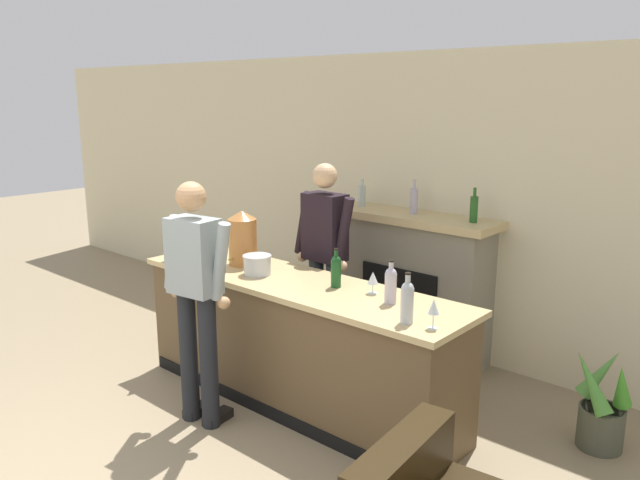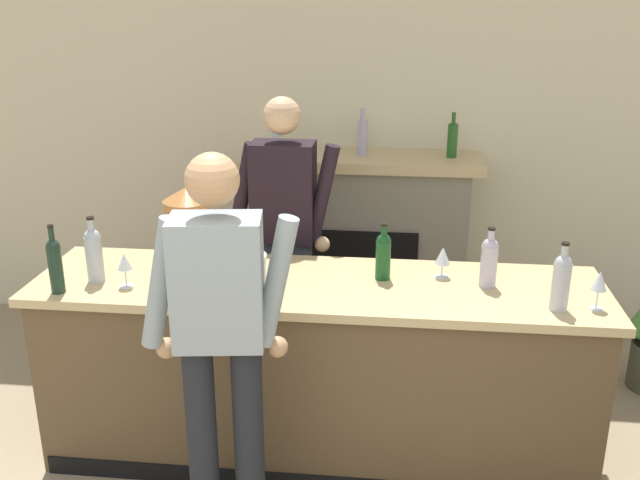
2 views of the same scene
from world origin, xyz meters
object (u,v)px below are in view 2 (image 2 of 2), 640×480
at_px(wine_bottle_riesling_slim, 94,253).
at_px(wine_glass_near_bucket, 443,257).
at_px(fireplace_stone, 360,247).
at_px(wine_glass_back_row, 599,282).
at_px(wine_bottle_burgundy_dark, 561,280).
at_px(ice_bucket_steel, 244,270).
at_px(person_bartender, 284,235).
at_px(copper_dispenser, 189,230).
at_px(person_customer, 221,343).
at_px(wine_bottle_rose_blush, 55,263).
at_px(wine_bottle_port_short, 383,254).
at_px(wine_glass_front_left, 124,263).
at_px(wine_bottle_chardonnay_pale, 489,260).

bearing_deg(wine_bottle_riesling_slim, wine_glass_near_bucket, 8.01).
height_order(fireplace_stone, wine_glass_back_row, fireplace_stone).
distance_m(fireplace_stone, wine_bottle_burgundy_dark, 1.93).
bearing_deg(ice_bucket_steel, person_bartender, 83.32).
xyz_separation_m(copper_dispenser, wine_bottle_burgundy_dark, (1.78, -0.26, -0.08)).
height_order(copper_dispenser, wine_glass_back_row, copper_dispenser).
distance_m(wine_bottle_burgundy_dark, wine_glass_near_bucket, 0.61).
bearing_deg(wine_glass_back_row, person_customer, -162.14).
distance_m(ice_bucket_steel, wine_bottle_riesling_slim, 0.75).
height_order(wine_bottle_rose_blush, wine_bottle_port_short, wine_bottle_rose_blush).
xyz_separation_m(wine_bottle_rose_blush, wine_glass_near_bucket, (1.84, 0.39, -0.04)).
xyz_separation_m(wine_bottle_riesling_slim, wine_glass_near_bucket, (1.71, 0.24, -0.04)).
relative_size(ice_bucket_steel, wine_bottle_riesling_slim, 0.67).
bearing_deg(ice_bucket_steel, wine_glass_near_bucket, 11.91).
relative_size(copper_dispenser, wine_glass_front_left, 2.61).
bearing_deg(person_customer, copper_dispenser, 114.24).
distance_m(copper_dispenser, wine_bottle_burgundy_dark, 1.80).
height_order(wine_bottle_riesling_slim, wine_glass_back_row, wine_bottle_riesling_slim).
distance_m(wine_bottle_chardonnay_pale, wine_bottle_riesling_slim, 1.93).
xyz_separation_m(person_customer, wine_bottle_rose_blush, (-0.90, 0.44, 0.14)).
distance_m(wine_glass_near_bucket, wine_glass_front_left, 1.57).
xyz_separation_m(wine_bottle_chardonnay_pale, wine_glass_front_left, (-1.75, -0.20, -0.01)).
bearing_deg(fireplace_stone, ice_bucket_steel, -108.53).
distance_m(person_bartender, wine_bottle_riesling_slim, 1.12).
xyz_separation_m(wine_bottle_chardonnay_pale, wine_bottle_rose_blush, (-2.05, -0.30, 0.01)).
bearing_deg(wine_bottle_chardonnay_pale, wine_bottle_riesling_slim, -175.60).
distance_m(fireplace_stone, wine_bottle_port_short, 1.40).
bearing_deg(wine_bottle_burgundy_dark, wine_glass_near_bucket, 146.55).
height_order(person_customer, copper_dispenser, person_customer).
bearing_deg(person_customer, wine_bottle_port_short, 50.63).
distance_m(person_customer, wine_glass_near_bucket, 1.26).
relative_size(person_bartender, wine_glass_near_bucket, 11.27).
relative_size(wine_bottle_port_short, wine_glass_front_left, 1.67).
bearing_deg(wine_glass_near_bucket, wine_bottle_chardonnay_pale, -23.22).
bearing_deg(wine_bottle_chardonnay_pale, wine_bottle_port_short, 175.37).
height_order(person_bartender, wine_bottle_riesling_slim, person_bartender).
bearing_deg(wine_bottle_port_short, wine_bottle_chardonnay_pale, -4.63).
height_order(person_bartender, wine_glass_near_bucket, person_bartender).
bearing_deg(ice_bucket_steel, wine_bottle_burgundy_dark, -5.02).
bearing_deg(copper_dispenser, wine_glass_front_left, -140.38).
xyz_separation_m(ice_bucket_steel, wine_bottle_rose_blush, (-0.87, -0.19, 0.07)).
height_order(wine_bottle_riesling_slim, wine_glass_near_bucket, wine_bottle_riesling_slim).
bearing_deg(copper_dispenser, fireplace_stone, 59.23).
distance_m(wine_bottle_rose_blush, wine_bottle_burgundy_dark, 2.35).
height_order(person_customer, wine_glass_near_bucket, person_customer).
relative_size(person_bartender, wine_bottle_rose_blush, 5.33).
relative_size(fireplace_stone, ice_bucket_steel, 7.26).
xyz_separation_m(person_bartender, wine_bottle_burgundy_dark, (1.39, -0.84, 0.13)).
bearing_deg(wine_bottle_riesling_slim, wine_bottle_rose_blush, -129.77).
relative_size(ice_bucket_steel, wine_bottle_burgundy_dark, 0.70).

